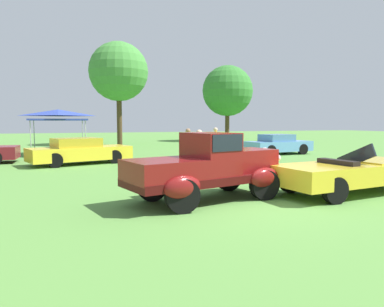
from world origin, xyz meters
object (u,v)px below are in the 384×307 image
(show_car_skyblue, at_px, (278,144))
(show_car_yellow, at_px, (80,151))
(spectator_near_truck, at_px, (215,143))
(canopy_tent_center_field, at_px, (58,114))
(neighbor_convertible, at_px, (352,172))
(spectator_by_row, at_px, (188,146))
(feature_pickup_truck, at_px, (208,166))
(spectator_between_cars, at_px, (199,151))

(show_car_skyblue, bearing_deg, show_car_yellow, -174.51)
(show_car_yellow, relative_size, spectator_near_truck, 2.89)
(show_car_skyblue, bearing_deg, canopy_tent_center_field, 160.77)
(neighbor_convertible, xyz_separation_m, spectator_by_row, (-2.36, 6.92, 0.33))
(show_car_skyblue, relative_size, spectator_by_row, 2.49)
(neighbor_convertible, distance_m, show_car_skyblue, 11.91)
(neighbor_convertible, bearing_deg, canopy_tent_center_field, 116.65)
(canopy_tent_center_field, bearing_deg, feature_pickup_truck, -76.58)
(spectator_between_cars, bearing_deg, show_car_yellow, 125.92)
(feature_pickup_truck, relative_size, spectator_near_truck, 2.57)
(show_car_skyblue, relative_size, spectator_between_cars, 2.49)
(spectator_between_cars, bearing_deg, canopy_tent_center_field, 113.91)
(neighbor_convertible, relative_size, spectator_by_row, 2.80)
(spectator_near_truck, relative_size, canopy_tent_center_field, 0.52)
(feature_pickup_truck, height_order, spectator_near_truck, feature_pickup_truck)
(neighbor_convertible, xyz_separation_m, canopy_tent_center_field, (-7.65, 15.24, 1.84))
(neighbor_convertible, distance_m, show_car_yellow, 11.85)
(show_car_skyblue, distance_m, canopy_tent_center_field, 13.39)
(feature_pickup_truck, height_order, neighbor_convertible, feature_pickup_truck)
(spectator_near_truck, height_order, canopy_tent_center_field, canopy_tent_center_field)
(spectator_between_cars, bearing_deg, feature_pickup_truck, -108.32)
(canopy_tent_center_field, bearing_deg, spectator_between_cars, -66.09)
(feature_pickup_truck, distance_m, show_car_yellow, 9.64)
(spectator_near_truck, bearing_deg, feature_pickup_truck, -115.11)
(show_car_skyblue, bearing_deg, feature_pickup_truck, -130.91)
(spectator_near_truck, bearing_deg, show_car_skyblue, 20.76)
(canopy_tent_center_field, bearing_deg, neighbor_convertible, -63.35)
(feature_pickup_truck, xyz_separation_m, canopy_tent_center_field, (-3.52, 14.76, 1.56))
(feature_pickup_truck, height_order, show_car_skyblue, feature_pickup_truck)
(neighbor_convertible, xyz_separation_m, spectator_between_cars, (-2.84, 4.38, 0.33))
(spectator_by_row, bearing_deg, show_car_skyblue, 28.61)
(feature_pickup_truck, height_order, spectator_between_cars, feature_pickup_truck)
(show_car_skyblue, bearing_deg, spectator_by_row, -151.39)
(spectator_near_truck, relative_size, spectator_between_cars, 1.00)
(neighbor_convertible, height_order, show_car_yellow, neighbor_convertible)
(feature_pickup_truck, xyz_separation_m, spectator_between_cars, (1.29, 3.90, 0.05))
(spectator_between_cars, bearing_deg, spectator_by_row, 79.42)
(feature_pickup_truck, bearing_deg, show_car_skyblue, 49.09)
(neighbor_convertible, relative_size, spectator_between_cars, 2.80)
(show_car_yellow, distance_m, show_car_skyblue, 11.66)
(neighbor_convertible, height_order, spectator_by_row, spectator_by_row)
(feature_pickup_truck, bearing_deg, show_car_yellow, 105.66)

